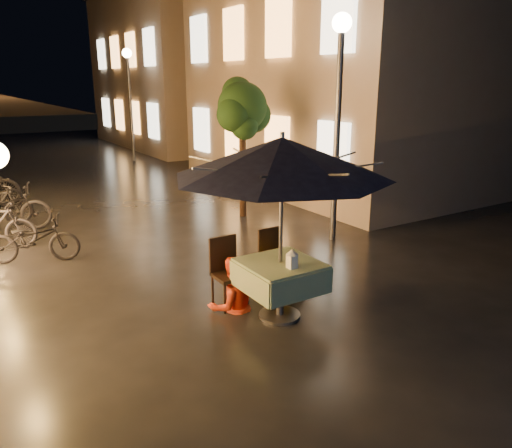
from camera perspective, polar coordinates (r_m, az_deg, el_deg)
ground at (r=6.94m, az=0.42°, el=-10.06°), size 90.00×90.00×0.00m
east_building_near at (r=16.00m, az=11.13°, el=17.05°), size 7.30×9.30×6.80m
east_building_far at (r=25.67m, az=-7.38°, el=17.29°), size 7.30×10.30×7.30m
street_tree at (r=11.36m, az=-1.53°, el=12.85°), size 1.43×1.20×3.15m
streetlamp_near at (r=9.64m, az=9.47°, el=15.03°), size 0.36×0.36×4.23m
streetlamp_far at (r=20.28m, az=-14.31°, el=15.20°), size 0.36×0.36×4.23m
cafe_table at (r=6.60m, az=2.78°, el=-5.93°), size 0.99×0.99×0.78m
patio_umbrella at (r=6.19m, az=2.97°, el=7.60°), size 2.78×2.78×2.46m
cafe_chair_left at (r=7.01m, az=-3.38°, el=-5.03°), size 0.42×0.42×0.97m
cafe_chair_right at (r=7.40m, az=2.07°, el=-3.85°), size 0.42×0.42×0.97m
table_lantern at (r=6.29m, az=4.14°, el=-3.86°), size 0.16×0.16×0.25m
person_orange at (r=6.80m, az=-2.77°, el=-3.91°), size 0.77×0.63×1.47m
person_yellow at (r=7.19m, az=3.18°, el=-2.90°), size 1.05×0.78×1.45m
bicycle_0 at (r=9.47m, az=-24.14°, el=-1.62°), size 1.65×1.08×0.82m
bicycle_2 at (r=11.70m, az=-26.90°, el=1.62°), size 1.97×1.15×0.98m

